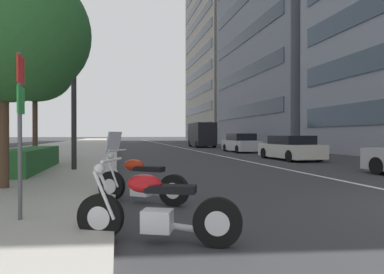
{
  "coord_description": "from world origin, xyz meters",
  "views": [
    {
      "loc": [
        -4.08,
        6.66,
        1.4
      ],
      "look_at": [
        14.48,
        2.37,
        1.27
      ],
      "focal_mm": 30.2,
      "sensor_mm": 36.0,
      "label": 1
    }
  ],
  "objects_px": {
    "car_mid_block_traffic": "(241,143)",
    "street_tree_far_plaza": "(35,70)",
    "car_far_down_avenue": "(290,148)",
    "motorcycle_by_sign_pole": "(155,212)",
    "parking_sign_by_curb": "(20,115)",
    "motorcycle_mid_row": "(140,182)",
    "street_tree_by_lamp_post": "(4,30)",
    "street_lamp_with_banners": "(83,32)",
    "delivery_van_ahead": "(202,134)"
  },
  "relations": [
    {
      "from": "car_mid_block_traffic",
      "to": "street_tree_far_plaza",
      "type": "bearing_deg",
      "value": 121.67
    },
    {
      "from": "car_far_down_avenue",
      "to": "street_tree_far_plaza",
      "type": "height_order",
      "value": "street_tree_far_plaza"
    },
    {
      "from": "motorcycle_by_sign_pole",
      "to": "parking_sign_by_curb",
      "type": "height_order",
      "value": "parking_sign_by_curb"
    },
    {
      "from": "motorcycle_mid_row",
      "to": "car_mid_block_traffic",
      "type": "bearing_deg",
      "value": -81.96
    },
    {
      "from": "motorcycle_by_sign_pole",
      "to": "street_tree_far_plaza",
      "type": "height_order",
      "value": "street_tree_far_plaza"
    },
    {
      "from": "parking_sign_by_curb",
      "to": "street_tree_far_plaza",
      "type": "distance_m",
      "value": 11.27
    },
    {
      "from": "motorcycle_mid_row",
      "to": "car_mid_block_traffic",
      "type": "distance_m",
      "value": 19.97
    },
    {
      "from": "motorcycle_mid_row",
      "to": "street_tree_by_lamp_post",
      "type": "xyz_separation_m",
      "value": [
        1.73,
        3.05,
        3.43
      ]
    },
    {
      "from": "motorcycle_by_sign_pole",
      "to": "street_lamp_with_banners",
      "type": "distance_m",
      "value": 9.6
    },
    {
      "from": "street_tree_by_lamp_post",
      "to": "street_tree_far_plaza",
      "type": "distance_m",
      "value": 7.58
    },
    {
      "from": "motorcycle_mid_row",
      "to": "car_mid_block_traffic",
      "type": "relative_size",
      "value": 0.42
    },
    {
      "from": "street_lamp_with_banners",
      "to": "street_tree_far_plaza",
      "type": "relative_size",
      "value": 1.51
    },
    {
      "from": "motorcycle_by_sign_pole",
      "to": "street_tree_by_lamp_post",
      "type": "height_order",
      "value": "street_tree_by_lamp_post"
    },
    {
      "from": "motorcycle_mid_row",
      "to": "parking_sign_by_curb",
      "type": "bearing_deg",
      "value": 74.7
    },
    {
      "from": "car_far_down_avenue",
      "to": "street_tree_by_lamp_post",
      "type": "height_order",
      "value": "street_tree_by_lamp_post"
    },
    {
      "from": "car_far_down_avenue",
      "to": "parking_sign_by_curb",
      "type": "height_order",
      "value": "parking_sign_by_curb"
    },
    {
      "from": "parking_sign_by_curb",
      "to": "street_tree_far_plaza",
      "type": "height_order",
      "value": "street_tree_far_plaza"
    },
    {
      "from": "street_lamp_with_banners",
      "to": "delivery_van_ahead",
      "type": "bearing_deg",
      "value": -24.51
    },
    {
      "from": "motorcycle_by_sign_pole",
      "to": "motorcycle_mid_row",
      "type": "relative_size",
      "value": 1.15
    },
    {
      "from": "parking_sign_by_curb",
      "to": "street_tree_by_lamp_post",
      "type": "distance_m",
      "value": 4.07
    },
    {
      "from": "motorcycle_by_sign_pole",
      "to": "parking_sign_by_curb",
      "type": "distance_m",
      "value": 2.5
    },
    {
      "from": "street_lamp_with_banners",
      "to": "parking_sign_by_curb",
      "type": "bearing_deg",
      "value": 178.55
    },
    {
      "from": "street_tree_by_lamp_post",
      "to": "street_lamp_with_banners",
      "type": "bearing_deg",
      "value": -19.69
    },
    {
      "from": "street_tree_by_lamp_post",
      "to": "street_tree_far_plaza",
      "type": "relative_size",
      "value": 0.96
    },
    {
      "from": "car_mid_block_traffic",
      "to": "delivery_van_ahead",
      "type": "distance_m",
      "value": 11.0
    },
    {
      "from": "delivery_van_ahead",
      "to": "street_tree_far_plaza",
      "type": "height_order",
      "value": "street_tree_far_plaza"
    },
    {
      "from": "street_tree_by_lamp_post",
      "to": "car_far_down_avenue",
      "type": "bearing_deg",
      "value": -56.7
    },
    {
      "from": "street_lamp_with_banners",
      "to": "street_tree_far_plaza",
      "type": "height_order",
      "value": "street_lamp_with_banners"
    },
    {
      "from": "car_far_down_avenue",
      "to": "street_lamp_with_banners",
      "type": "xyz_separation_m",
      "value": [
        -3.98,
        10.62,
        4.51
      ]
    },
    {
      "from": "car_far_down_avenue",
      "to": "street_tree_by_lamp_post",
      "type": "relative_size",
      "value": 0.78
    },
    {
      "from": "motorcycle_mid_row",
      "to": "parking_sign_by_curb",
      "type": "height_order",
      "value": "parking_sign_by_curb"
    },
    {
      "from": "parking_sign_by_curb",
      "to": "street_tree_by_lamp_post",
      "type": "relative_size",
      "value": 0.46
    },
    {
      "from": "delivery_van_ahead",
      "to": "street_tree_by_lamp_post",
      "type": "relative_size",
      "value": 0.95
    },
    {
      "from": "car_far_down_avenue",
      "to": "street_tree_by_lamp_post",
      "type": "xyz_separation_m",
      "value": [
        -7.89,
        12.02,
        3.22
      ]
    },
    {
      "from": "motorcycle_mid_row",
      "to": "delivery_van_ahead",
      "type": "distance_m",
      "value": 30.02
    },
    {
      "from": "street_lamp_with_banners",
      "to": "street_tree_far_plaza",
      "type": "distance_m",
      "value": 4.42
    },
    {
      "from": "parking_sign_by_curb",
      "to": "street_lamp_with_banners",
      "type": "xyz_separation_m",
      "value": [
        7.13,
        -0.18,
        3.46
      ]
    },
    {
      "from": "motorcycle_by_sign_pole",
      "to": "street_tree_by_lamp_post",
      "type": "bearing_deg",
      "value": -31.42
    },
    {
      "from": "car_mid_block_traffic",
      "to": "street_tree_by_lamp_post",
      "type": "bearing_deg",
      "value": 141.66
    },
    {
      "from": "motorcycle_by_sign_pole",
      "to": "car_mid_block_traffic",
      "type": "bearing_deg",
      "value": -91.82
    },
    {
      "from": "delivery_van_ahead",
      "to": "parking_sign_by_curb",
      "type": "distance_m",
      "value": 32.0
    },
    {
      "from": "motorcycle_by_sign_pole",
      "to": "street_tree_far_plaza",
      "type": "xyz_separation_m",
      "value": [
        11.76,
        4.14,
        3.93
      ]
    },
    {
      "from": "street_tree_by_lamp_post",
      "to": "street_tree_far_plaza",
      "type": "height_order",
      "value": "street_tree_far_plaza"
    },
    {
      "from": "motorcycle_mid_row",
      "to": "car_far_down_avenue",
      "type": "distance_m",
      "value": 13.15
    },
    {
      "from": "delivery_van_ahead",
      "to": "street_lamp_with_banners",
      "type": "relative_size",
      "value": 0.61
    },
    {
      "from": "car_far_down_avenue",
      "to": "parking_sign_by_curb",
      "type": "bearing_deg",
      "value": 134.08
    },
    {
      "from": "motorcycle_by_sign_pole",
      "to": "car_mid_block_traffic",
      "type": "distance_m",
      "value": 22.23
    },
    {
      "from": "car_far_down_avenue",
      "to": "street_tree_by_lamp_post",
      "type": "bearing_deg",
      "value": 121.57
    },
    {
      "from": "street_lamp_with_banners",
      "to": "street_tree_by_lamp_post",
      "type": "bearing_deg",
      "value": 160.31
    },
    {
      "from": "parking_sign_by_curb",
      "to": "car_mid_block_traffic",
      "type": "bearing_deg",
      "value": -29.99
    }
  ]
}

